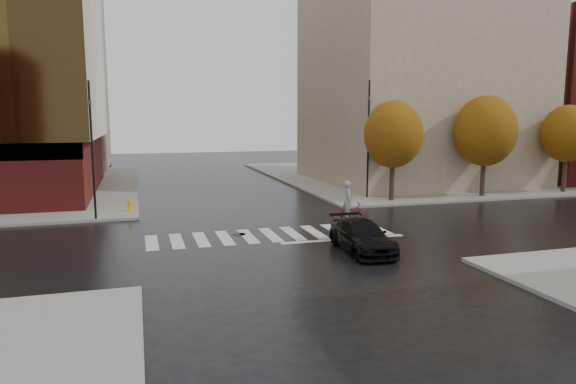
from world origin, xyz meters
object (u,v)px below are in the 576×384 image
Objects in this scene: traffic_light_ne at (368,130)px; fire_hydrant at (130,204)px; cyclist at (349,207)px; traffic_light_nw at (92,141)px; sedan at (362,236)px.

fire_hydrant is at bearing 23.68° from traffic_light_ne.
cyclist is 2.98× the size of fire_hydrant.
traffic_light_ne is at bearing 94.32° from traffic_light_nw.
traffic_light_nw is at bearing 29.46° from traffic_light_ne.
traffic_light_nw is at bearing 82.56° from cyclist.
traffic_light_nw reaches higher than fire_hydrant.
fire_hydrant is at bearing 72.28° from cyclist.
cyclist is at bearing 69.25° from traffic_light_nw.
traffic_light_ne reaches higher than cyclist.
cyclist is at bearing -26.45° from fire_hydrant.
cyclist reaches higher than fire_hydrant.
cyclist is 8.66m from traffic_light_ne.
cyclist is at bearing 74.50° from sedan.
traffic_light_ne is at bearing -23.72° from cyclist.
sedan is at bearing 170.67° from cyclist.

